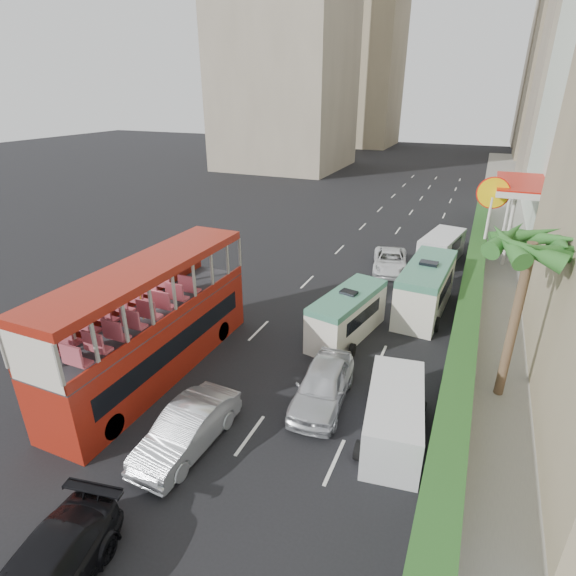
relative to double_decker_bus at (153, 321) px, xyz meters
The scene contains 16 objects.
ground_plane 6.51m from the double_decker_bus, ahead, with size 200.00×200.00×0.00m, color black.
double_decker_bus is the anchor object (origin of this frame).
car_silver_lane_a 5.72m from the double_decker_bus, 40.62° to the right, with size 1.60×4.60×1.52m, color silver.
car_silver_lane_b 7.83m from the double_decker_bus, ahead, with size 1.89×4.69×1.60m, color silver.
van_asset 17.80m from the double_decker_bus, 67.05° to the left, with size 2.24×4.87×1.35m, color silver.
minibus_near 9.31m from the double_decker_bus, 43.09° to the left, with size 1.77×5.31×2.36m, color silver.
minibus_far 14.62m from the double_decker_bus, 47.30° to the left, with size 2.11×6.32×2.80m, color silver.
panel_van_near 10.43m from the double_decker_bus, ahead, with size 1.86×4.65×1.86m, color silver.
panel_van_far 21.81m from the double_decker_bus, 63.09° to the left, with size 2.03×5.06×2.03m, color silver.
sidewalk 29.26m from the double_decker_bus, 59.04° to the left, with size 6.00×120.00×0.18m, color #99968C.
kerb_wall 18.66m from the double_decker_bus, 48.93° to the left, with size 0.30×44.00×1.00m, color silver.
hedge 18.60m from the double_decker_bus, 48.93° to the left, with size 1.10×44.00×0.70m, color #2D6626.
palm_tree 14.39m from the double_decker_bus, 16.16° to the left, with size 0.36×0.36×6.40m, color brown.
shell_station 28.02m from the double_decker_bus, 55.18° to the left, with size 6.50×8.00×5.50m, color silver.
tower_far_b 107.94m from the double_decker_bus, 77.53° to the left, with size 14.00×14.00×40.00m, color tan.
tower_left_b 93.68m from the double_decker_bus, 100.08° to the left, with size 16.00×16.00×46.00m, color tan.
Camera 1 is at (5.89, -13.09, 11.46)m, focal length 28.00 mm.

